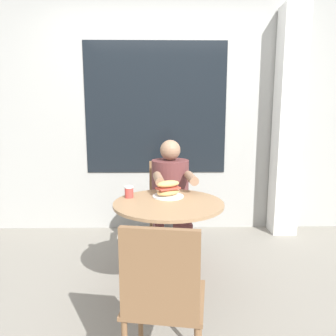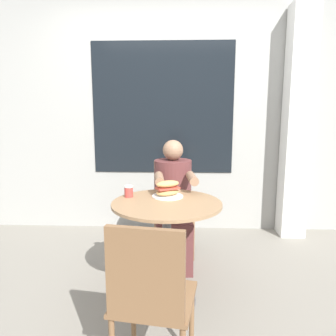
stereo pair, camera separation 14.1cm
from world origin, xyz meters
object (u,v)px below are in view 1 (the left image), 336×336
Objects in this scene: diner_chair at (168,198)px; empty_chair_across at (163,294)px; sandwich_on_plate at (168,190)px; seated_diner at (171,213)px; cafe_table at (169,229)px; drink_cup at (129,192)px.

diner_chair and empty_chair_across have the same top height.
sandwich_on_plate is at bearing 82.57° from diner_chair.
seated_diner is at bearing 95.66° from empty_chair_across.
sandwich_on_plate reaches higher than cafe_table.
sandwich_on_plate is 2.74× the size of drink_cup.
empty_chair_across reaches higher than drink_cup.
diner_chair reaches higher than drink_cup.
seated_diner is (0.03, 0.55, -0.06)m from cafe_table.
seated_diner reaches higher than cafe_table.
sandwich_on_plate is at bearing 96.30° from empty_chair_across.
diner_chair is at bearing -93.79° from seated_diner.
seated_diner is (0.01, -0.35, -0.04)m from diner_chair.
sandwich_on_plate is 0.28m from drink_cup.
cafe_table is 0.55m from seated_diner.
empty_chair_across is at bearing -93.18° from cafe_table.
diner_chair is (0.02, 0.90, -0.02)m from cafe_table.
seated_diner is at bearing 53.85° from drink_cup.
cafe_table is 3.34× the size of sandwich_on_plate.
drink_cup is (-0.28, -0.02, -0.01)m from sandwich_on_plate.
seated_diner is at bearing 85.43° from sandwich_on_plate.
cafe_table is at bearing 95.61° from empty_chair_across.
diner_chair is 0.78× the size of seated_diner.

